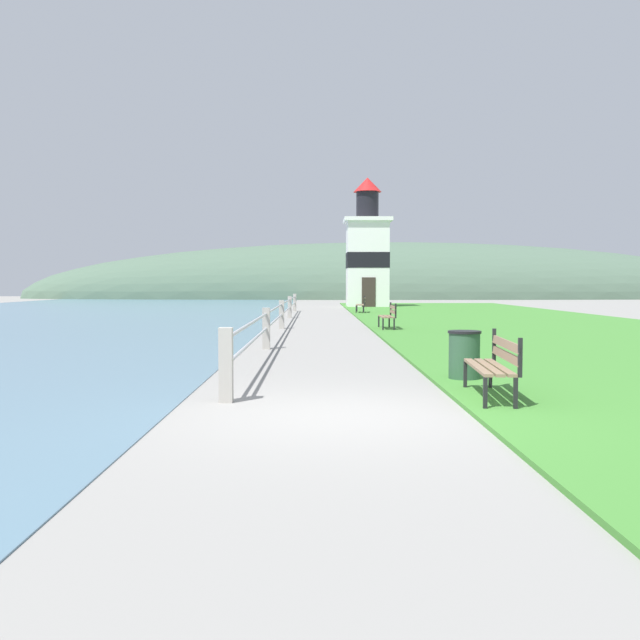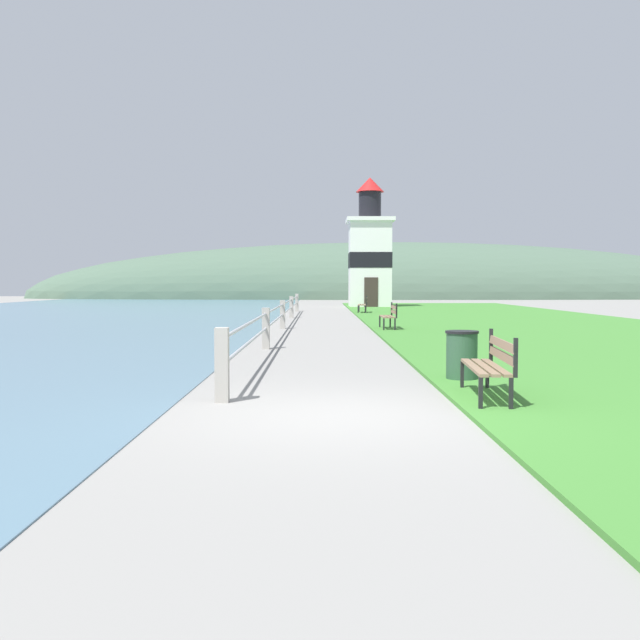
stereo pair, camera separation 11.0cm
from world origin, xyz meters
name	(u,v)px [view 2 (the right image)]	position (x,y,z in m)	size (l,w,h in m)	color
ground_plane	(333,416)	(0.00, 0.00, 0.00)	(160.00, 160.00, 0.00)	gray
grass_verge	(520,324)	(7.60, 18.95, 0.03)	(12.00, 56.84, 0.06)	#428433
seawall_railing	(282,312)	(-1.50, 16.60, 0.61)	(0.18, 31.39, 1.01)	#A8A399
park_bench_near	(490,362)	(2.15, 1.04, 0.54)	(0.60, 1.88, 0.94)	#846B51
park_bench_midway	(389,315)	(2.22, 15.79, 0.54)	(0.47, 1.64, 0.94)	#846B51
park_bench_far	(363,303)	(2.16, 29.31, 0.54)	(0.62, 1.77, 0.94)	#846B51
lighthouse	(369,254)	(3.18, 39.58, 3.58)	(3.17, 3.17, 8.71)	white
trash_bin	(461,356)	(2.13, 2.94, 0.42)	(0.54, 0.54, 0.84)	#2D5138
distant_hillside	(395,298)	(8.00, 67.89, 0.00)	(80.00, 16.00, 12.00)	#4C6651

